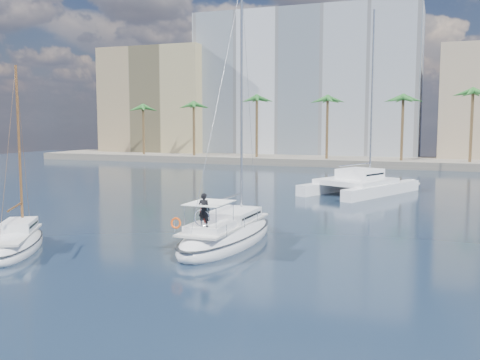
% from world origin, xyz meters
% --- Properties ---
extents(ground, '(160.00, 160.00, 0.00)m').
position_xyz_m(ground, '(0.00, 0.00, 0.00)').
color(ground, black).
rests_on(ground, ground).
extents(quay, '(120.00, 14.00, 1.20)m').
position_xyz_m(quay, '(0.00, 61.00, 0.60)').
color(quay, gray).
rests_on(quay, ground).
extents(building_modern, '(42.00, 16.00, 28.00)m').
position_xyz_m(building_modern, '(-12.00, 73.00, 14.00)').
color(building_modern, silver).
rests_on(building_modern, ground).
extents(building_tan_left, '(22.00, 14.00, 22.00)m').
position_xyz_m(building_tan_left, '(-42.00, 69.00, 11.00)').
color(building_tan_left, tan).
rests_on(building_tan_left, ground).
extents(palm_left, '(3.60, 3.60, 12.30)m').
position_xyz_m(palm_left, '(-34.00, 57.00, 10.28)').
color(palm_left, brown).
rests_on(palm_left, ground).
extents(palm_centre, '(3.60, 3.60, 12.30)m').
position_xyz_m(palm_centre, '(0.00, 57.00, 10.28)').
color(palm_centre, brown).
rests_on(palm_centre, ground).
extents(main_sloop, '(3.95, 11.33, 16.65)m').
position_xyz_m(main_sloop, '(0.21, -1.03, 0.52)').
color(main_sloop, white).
rests_on(main_sloop, ground).
extents(small_sloop, '(5.95, 8.00, 11.21)m').
position_xyz_m(small_sloop, '(-10.39, -6.84, 0.41)').
color(small_sloop, white).
rests_on(small_sloop, ground).
extents(catamaran, '(11.20, 14.35, 18.62)m').
position_xyz_m(catamaran, '(4.58, 24.58, 1.17)').
color(catamaran, white).
rests_on(catamaran, ground).
extents(seagull, '(1.05, 0.45, 0.19)m').
position_xyz_m(seagull, '(-1.40, 0.05, 1.14)').
color(seagull, silver).
rests_on(seagull, ground).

